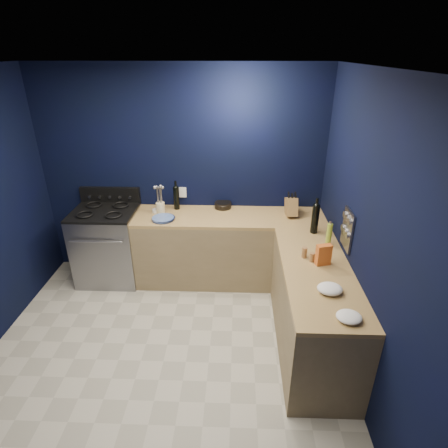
{
  "coord_description": "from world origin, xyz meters",
  "views": [
    {
      "loc": [
        0.68,
        -2.54,
        2.72
      ],
      "look_at": [
        0.55,
        1.0,
        1.0
      ],
      "focal_mm": 29.04,
      "sensor_mm": 36.0,
      "label": 1
    }
  ],
  "objects_px": {
    "plate_stack": "(163,219)",
    "utensil_crock": "(160,208)",
    "gas_range": "(109,246)",
    "knife_block": "(291,207)",
    "crouton_bag": "(323,255)"
  },
  "relations": [
    {
      "from": "plate_stack",
      "to": "utensil_crock",
      "type": "height_order",
      "value": "utensil_crock"
    },
    {
      "from": "gas_range",
      "to": "knife_block",
      "type": "height_order",
      "value": "knife_block"
    },
    {
      "from": "gas_range",
      "to": "crouton_bag",
      "type": "relative_size",
      "value": 4.54
    },
    {
      "from": "plate_stack",
      "to": "crouton_bag",
      "type": "xyz_separation_m",
      "value": [
        1.68,
        -0.92,
        0.09
      ]
    },
    {
      "from": "gas_range",
      "to": "crouton_bag",
      "type": "bearing_deg",
      "value": -23.27
    },
    {
      "from": "utensil_crock",
      "to": "crouton_bag",
      "type": "bearing_deg",
      "value": -32.7
    },
    {
      "from": "gas_range",
      "to": "utensil_crock",
      "type": "xyz_separation_m",
      "value": [
        0.68,
        0.07,
        0.51
      ]
    },
    {
      "from": "knife_block",
      "to": "crouton_bag",
      "type": "bearing_deg",
      "value": -86.94
    },
    {
      "from": "utensil_crock",
      "to": "gas_range",
      "type": "bearing_deg",
      "value": -173.75
    },
    {
      "from": "plate_stack",
      "to": "knife_block",
      "type": "bearing_deg",
      "value": 6.94
    },
    {
      "from": "plate_stack",
      "to": "gas_range",
      "type": "bearing_deg",
      "value": 170.41
    },
    {
      "from": "utensil_crock",
      "to": "plate_stack",
      "type": "bearing_deg",
      "value": -72.09
    },
    {
      "from": "plate_stack",
      "to": "knife_block",
      "type": "xyz_separation_m",
      "value": [
        1.52,
        0.19,
        0.09
      ]
    },
    {
      "from": "gas_range",
      "to": "knife_block",
      "type": "distance_m",
      "value": 2.34
    },
    {
      "from": "plate_stack",
      "to": "knife_block",
      "type": "height_order",
      "value": "knife_block"
    }
  ]
}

